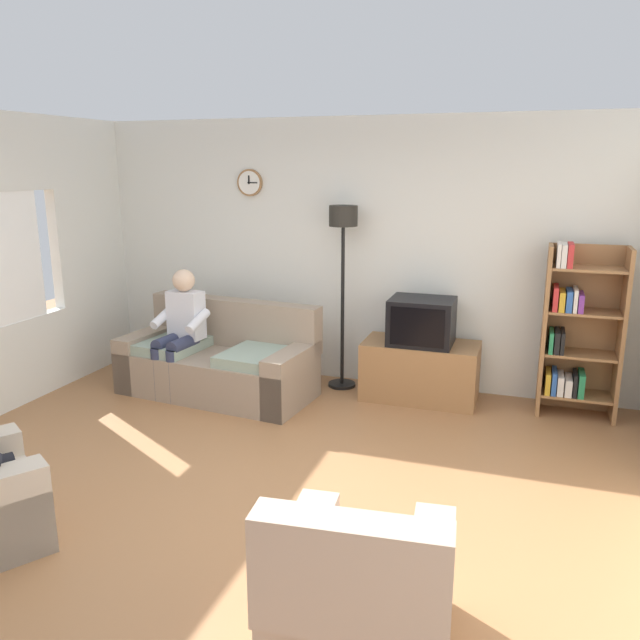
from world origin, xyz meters
The scene contains 9 objects.
ground_plane centered at (0.00, 0.00, 0.00)m, with size 12.00×12.00×0.00m, color #9E6B42.
back_wall_assembly centered at (0.00, 2.66, 1.35)m, with size 6.20×0.17×2.70m.
couch centered at (-1.17, 1.77, 0.31)m, with size 1.98×1.07×0.90m.
tv_stand centered at (0.76, 2.25, 0.28)m, with size 1.10×0.56×0.57m.
tv centered at (0.76, 2.23, 0.79)m, with size 0.60×0.49×0.44m.
bookshelf centered at (2.13, 2.32, 0.78)m, with size 0.68×0.36×1.57m.
floor_lamp centered at (-0.07, 2.35, 1.45)m, with size 0.28×0.28×1.85m.
armchair_near_bookshelf centered at (1.08, -1.16, 0.29)m, with size 0.88×0.95×0.90m.
person_on_couch centered at (-1.53, 1.66, 0.70)m, with size 0.54×0.56×1.24m.
Camera 1 is at (1.70, -3.58, 2.24)m, focal length 35.35 mm.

